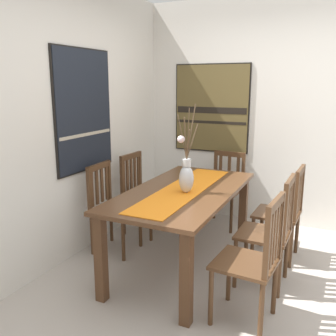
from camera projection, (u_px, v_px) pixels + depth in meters
name	position (u px, v px, depth m)	size (l,w,h in m)	color
ground_plane	(250.00, 299.00, 3.01)	(6.40, 6.40, 0.03)	#B2A89E
wall_back	(60.00, 121.00, 3.48)	(6.40, 0.12, 2.70)	silver
wall_side	(292.00, 114.00, 4.35)	(0.12, 6.40, 2.70)	silver
dining_table	(184.00, 201.00, 3.40)	(1.78, 0.89, 0.76)	#51331E
table_runner	(184.00, 189.00, 3.37)	(1.63, 0.36, 0.01)	orange
centerpiece_vase	(186.00, 175.00, 3.24)	(0.20, 0.16, 0.78)	silver
chair_0	(225.00, 187.00, 4.49)	(0.45, 0.45, 0.89)	#4C301C
chair_1	(141.00, 191.00, 4.27)	(0.45, 0.45, 0.92)	#4C301C
chair_2	(254.00, 258.00, 2.60)	(0.45, 0.45, 0.96)	#4C301C
chair_3	(111.00, 206.00, 3.79)	(0.43, 0.43, 0.91)	#4C301C
chair_4	(284.00, 211.00, 3.60)	(0.44, 0.44, 0.93)	#4C301C
chair_5	(271.00, 230.00, 3.11)	(0.43, 0.43, 0.96)	#4C301C
painting_on_back_wall	(84.00, 111.00, 3.67)	(0.87, 0.05, 1.20)	black
painting_on_side_wall	(212.00, 108.00, 4.68)	(0.05, 0.97, 1.10)	black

